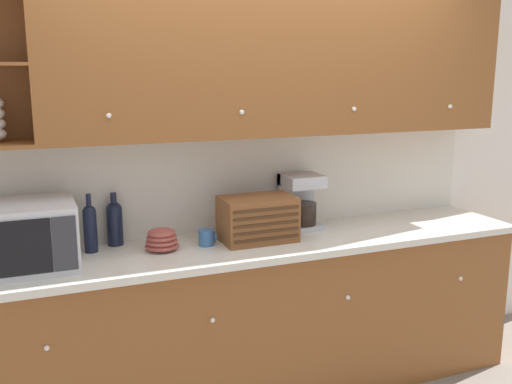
{
  "coord_description": "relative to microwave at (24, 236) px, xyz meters",
  "views": [
    {
      "loc": [
        -1.21,
        -3.18,
        1.89
      ],
      "look_at": [
        0.0,
        -0.21,
        1.22
      ],
      "focal_mm": 40.0,
      "sensor_mm": 36.0,
      "label": 1
    }
  ],
  "objects": [
    {
      "name": "wine_bottle",
      "position": [
        0.32,
        0.14,
        -0.02
      ],
      "size": [
        0.07,
        0.07,
        0.32
      ],
      "color": "black",
      "rests_on": "counter_unit"
    },
    {
      "name": "bowl_stack_on_counter",
      "position": [
        0.68,
        0.03,
        -0.11
      ],
      "size": [
        0.18,
        0.18,
        0.12
      ],
      "color": "#9E473D",
      "rests_on": "counter_unit"
    },
    {
      "name": "bread_box",
      "position": [
        1.23,
        -0.0,
        -0.03
      ],
      "size": [
        0.42,
        0.26,
        0.26
      ],
      "color": "brown",
      "rests_on": "counter_unit"
    },
    {
      "name": "coffee_maker",
      "position": [
        1.58,
        0.16,
        0.0
      ],
      "size": [
        0.23,
        0.22,
        0.33
      ],
      "color": "#B7B7BC",
      "rests_on": "counter_unit"
    },
    {
      "name": "upper_cabinets",
      "position": [
        1.41,
        0.13,
        0.83
      ],
      "size": [
        3.18,
        0.35,
        0.81
      ],
      "color": "brown",
      "rests_on": "backsplash_panel"
    },
    {
      "name": "counter_unit",
      "position": [
        1.25,
        -0.0,
        -0.64
      ],
      "size": [
        3.2,
        0.62,
        0.95
      ],
      "color": "brown",
      "rests_on": "ground_plane"
    },
    {
      "name": "mug",
      "position": [
        0.93,
        0.02,
        -0.12
      ],
      "size": [
        0.1,
        0.09,
        0.09
      ],
      "color": "#38669E",
      "rests_on": "counter_unit"
    },
    {
      "name": "ground_plane",
      "position": [
        1.25,
        0.29,
        -1.11
      ],
      "size": [
        24.0,
        24.0,
        0.0
      ],
      "primitive_type": "plane",
      "color": "slate"
    },
    {
      "name": "microwave",
      "position": [
        0.0,
        0.0,
        0.0
      ],
      "size": [
        0.48,
        0.42,
        0.32
      ],
      "color": "silver",
      "rests_on": "counter_unit"
    },
    {
      "name": "backsplash_panel",
      "position": [
        1.25,
        0.29,
        0.13
      ],
      "size": [
        3.18,
        0.01,
        0.59
      ],
      "color": "silver",
      "rests_on": "counter_unit"
    },
    {
      "name": "wall_back",
      "position": [
        1.25,
        0.32,
        0.19
      ],
      "size": [
        5.58,
        0.06,
        2.6
      ],
      "color": "white",
      "rests_on": "ground_plane"
    },
    {
      "name": "second_wine_bottle",
      "position": [
        0.46,
        0.22,
        -0.03
      ],
      "size": [
        0.09,
        0.09,
        0.3
      ],
      "color": "black",
      "rests_on": "counter_unit"
    }
  ]
}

